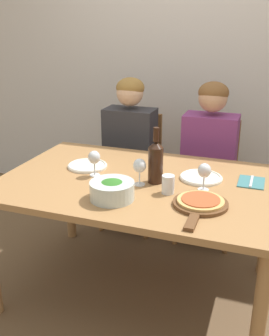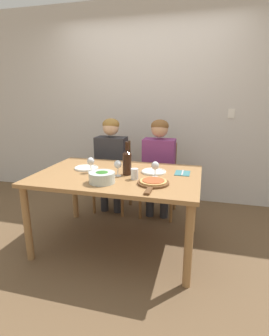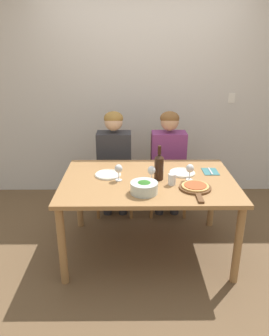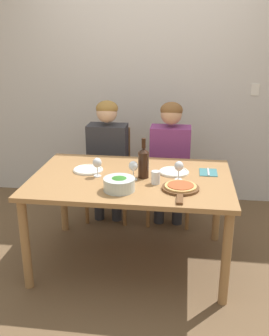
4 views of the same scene
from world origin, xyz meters
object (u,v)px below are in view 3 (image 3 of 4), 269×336
at_px(person_woman, 114,155).
at_px(broccoli_bowl, 144,187).
at_px(wine_glass_right, 190,169).
at_px(wine_glass_centre, 152,171).
at_px(fork_on_napkin, 210,172).
at_px(dinner_plate_right, 182,173).
at_px(wine_bottle, 159,166).
at_px(chair_left, 115,171).
at_px(wine_glass_left, 119,169).
at_px(dinner_plate_left, 108,175).
at_px(pizza_on_board, 195,187).
at_px(water_tumbler, 172,179).
at_px(person_man, 169,155).
at_px(chair_right, 167,171).

relative_size(person_woman, broccoli_bowl, 5.34).
xyz_separation_m(wine_glass_right, wine_glass_centre, (-0.34, -0.04, 0.00)).
bearing_deg(wine_glass_right, fork_on_napkin, 39.76).
bearing_deg(dinner_plate_right, wine_glass_right, -75.21).
bearing_deg(wine_bottle, broccoli_bowl, -116.87).
height_order(chair_left, wine_glass_left, same).
height_order(wine_bottle, broccoli_bowl, wine_bottle).
bearing_deg(chair_left, wine_glass_left, -84.90).
distance_m(dinner_plate_left, pizza_on_board, 0.81).
bearing_deg(wine_glass_left, water_tumbler, -11.62).
height_order(person_man, broccoli_bowl, person_man).
relative_size(person_woman, wine_glass_centre, 7.99).
xyz_separation_m(pizza_on_board, water_tumbler, (-0.19, 0.10, 0.03)).
bearing_deg(wine_glass_left, wine_bottle, 3.45).
bearing_deg(wine_bottle, person_man, 77.43).
bearing_deg(water_tumbler, dinner_plate_right, 63.34).
distance_m(chair_left, water_tumbler, 1.18).
bearing_deg(wine_glass_centre, chair_left, 111.33).
xyz_separation_m(chair_left, dinner_plate_left, (-0.02, -0.79, 0.28)).
height_order(wine_bottle, pizza_on_board, wine_bottle).
bearing_deg(pizza_on_board, wine_glass_centre, 157.56).
distance_m(person_man, wine_bottle, 0.80).
bearing_deg(dinner_plate_left, chair_right, 51.16).
xyz_separation_m(person_man, wine_glass_right, (0.10, -0.79, 0.13)).
distance_m(person_man, water_tumbler, 0.89).
bearing_deg(person_woman, wine_bottle, -60.29).
relative_size(dinner_plate_right, wine_glass_centre, 1.60).
distance_m(chair_left, broccoli_bowl, 1.24).
height_order(chair_right, person_man, person_man).
distance_m(broccoli_bowl, water_tumbler, 0.30).
distance_m(person_woman, wine_bottle, 0.90).
xyz_separation_m(dinner_plate_right, water_tumbler, (-0.13, -0.25, 0.04)).
distance_m(person_woman, dinner_plate_left, 0.68).
bearing_deg(chair_left, water_tumbler, -61.43).
xyz_separation_m(person_man, wine_glass_left, (-0.53, -0.79, 0.13)).
bearing_deg(pizza_on_board, wine_bottle, 143.81).
xyz_separation_m(dinner_plate_right, wine_glass_left, (-0.59, -0.16, 0.10)).
xyz_separation_m(wine_bottle, dinner_plate_left, (-0.46, 0.09, -0.12)).
distance_m(chair_left, dinner_plate_left, 0.84).
distance_m(chair_right, fork_on_napkin, 0.83).
bearing_deg(wine_glass_left, person_man, 56.18).
xyz_separation_m(chair_right, broccoli_bowl, (-0.31, -1.16, 0.32)).
relative_size(chair_right, wine_glass_left, 5.97).
height_order(water_tumbler, fork_on_napkin, water_tumbler).
bearing_deg(wine_glass_centre, wine_glass_right, 7.47).
xyz_separation_m(person_woman, water_tumbler, (0.54, -0.89, 0.08)).
distance_m(person_woman, wine_glass_right, 1.07).
height_order(broccoli_bowl, wine_glass_centre, wine_glass_centre).
xyz_separation_m(dinner_plate_left, wine_glass_left, (0.10, -0.12, 0.10)).
xyz_separation_m(chair_right, water_tumbler, (-0.07, -1.00, 0.32)).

